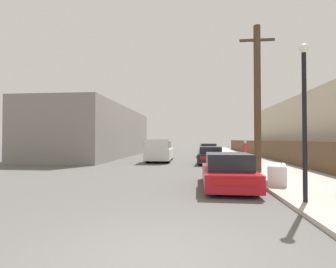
{
  "coord_description": "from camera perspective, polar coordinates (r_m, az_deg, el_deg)",
  "views": [
    {
      "loc": [
        0.62,
        -3.91,
        1.83
      ],
      "look_at": [
        -0.81,
        10.7,
        2.14
      ],
      "focal_mm": 28.0,
      "sensor_mm": 36.0,
      "label": 1
    }
  ],
  "objects": [
    {
      "name": "ground_plane",
      "position": [
        4.36,
        -3.52,
        -26.02
      ],
      "size": [
        220.0,
        220.0,
        0.0
      ],
      "primitive_type": "plane",
      "color": "#595654"
    },
    {
      "name": "pickup_truck",
      "position": [
        21.72,
        -1.89,
        -3.62
      ],
      "size": [
        2.09,
        5.47,
        1.84
      ],
      "rotation": [
        0.0,
        0.0,
        3.16
      ],
      "color": "silver",
      "rests_on": "ground"
    },
    {
      "name": "pedestrian",
      "position": [
        20.34,
        16.42,
        -3.67
      ],
      "size": [
        0.34,
        0.34,
        1.62
      ],
      "color": "#282D42",
      "rests_on": "sidewalk_curb"
    },
    {
      "name": "wooden_fence",
      "position": [
        26.3,
        20.22,
        -3.13
      ],
      "size": [
        0.08,
        43.62,
        1.6
      ],
      "primitive_type": "cube",
      "color": "brown",
      "rests_on": "sidewalk_curb"
    },
    {
      "name": "building_right_house",
      "position": [
        25.52,
        30.64,
        0.67
      ],
      "size": [
        6.0,
        22.91,
        5.19
      ],
      "primitive_type": "cube",
      "color": "beige",
      "rests_on": "ground"
    },
    {
      "name": "utility_pole",
      "position": [
        14.63,
        18.88,
        7.63
      ],
      "size": [
        1.8,
        0.35,
        7.73
      ],
      "color": "#4C3826",
      "rests_on": "sidewalk_curb"
    },
    {
      "name": "sidewalk_curb",
      "position": [
        27.86,
        15.31,
        -4.82
      ],
      "size": [
        4.2,
        63.0,
        0.12
      ],
      "primitive_type": "cube",
      "color": "#ADA89E",
      "rests_on": "ground"
    },
    {
      "name": "building_left_block",
      "position": [
        29.75,
        -14.82,
        0.28
      ],
      "size": [
        7.0,
        20.21,
        5.18
      ],
      "primitive_type": "cube",
      "color": "gray",
      "rests_on": "ground"
    },
    {
      "name": "car_parked_mid",
      "position": [
        20.0,
        9.36,
        -4.7
      ],
      "size": [
        2.16,
        4.16,
        1.3
      ],
      "rotation": [
        0.0,
        0.0,
        -0.09
      ],
      "color": "black",
      "rests_on": "ground"
    },
    {
      "name": "parked_sports_car_red",
      "position": [
        10.29,
        12.8,
        -8.07
      ],
      "size": [
        1.89,
        4.34,
        1.32
      ],
      "rotation": [
        0.0,
        0.0,
        -0.02
      ],
      "color": "red",
      "rests_on": "ground"
    },
    {
      "name": "car_parked_far",
      "position": [
        27.12,
        8.63,
        -3.68
      ],
      "size": [
        1.92,
        4.18,
        1.43
      ],
      "rotation": [
        0.0,
        0.0,
        0.05
      ],
      "color": "silver",
      "rests_on": "ground"
    },
    {
      "name": "discarded_fridge",
      "position": [
        11.27,
        22.63,
        -7.98
      ],
      "size": [
        1.16,
        1.96,
        0.75
      ],
      "rotation": [
        0.0,
        0.0,
        -0.29
      ],
      "color": "white",
      "rests_on": "sidewalk_curb"
    },
    {
      "name": "street_lamp",
      "position": [
        8.16,
        27.56,
        4.85
      ],
      "size": [
        0.26,
        0.26,
        4.37
      ],
      "color": "black",
      "rests_on": "sidewalk_curb"
    }
  ]
}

